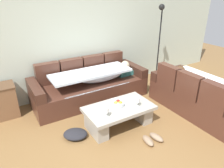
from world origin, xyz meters
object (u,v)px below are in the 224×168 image
(couch_along_wall, at_px, (92,85))
(crumpled_garment, at_px, (75,134))
(couch_near_window, at_px, (198,96))
(wine_glass_near_left, at_px, (106,110))
(wine_glass_near_right, at_px, (138,100))
(open_magazine, at_px, (129,102))
(pair_of_shoes, at_px, (152,139))
(floor_lamp, at_px, (159,39))
(fruit_bowl, at_px, (117,103))
(coffee_table, at_px, (119,114))

(couch_along_wall, bearing_deg, crumpled_garment, -127.55)
(couch_along_wall, height_order, couch_near_window, same)
(wine_glass_near_left, relative_size, wine_glass_near_right, 1.00)
(wine_glass_near_left, bearing_deg, crumpled_garment, 153.60)
(open_magazine, bearing_deg, couch_along_wall, 96.24)
(couch_along_wall, distance_m, open_magazine, 1.14)
(couch_near_window, distance_m, wine_glass_near_right, 1.36)
(couch_near_window, relative_size, pair_of_shoes, 5.82)
(floor_lamp, bearing_deg, open_magazine, -145.79)
(floor_lamp, relative_size, crumpled_garment, 4.88)
(open_magazine, xyz_separation_m, floor_lamp, (1.72, 1.17, 0.73))
(wine_glass_near_left, xyz_separation_m, open_magazine, (0.59, 0.21, -0.11))
(wine_glass_near_right, relative_size, crumpled_garment, 0.42)
(couch_along_wall, xyz_separation_m, fruit_bowl, (-0.03, -1.11, 0.09))
(coffee_table, xyz_separation_m, pair_of_shoes, (0.22, -0.65, -0.19))
(wine_glass_near_right, height_order, crumpled_garment, wine_glass_near_right)
(open_magazine, distance_m, crumpled_garment, 1.11)
(couch_along_wall, relative_size, pair_of_shoes, 7.46)
(fruit_bowl, xyz_separation_m, wine_glass_near_left, (-0.34, -0.22, 0.08))
(floor_lamp, bearing_deg, wine_glass_near_left, -149.17)
(fruit_bowl, distance_m, wine_glass_near_right, 0.37)
(wine_glass_near_right, bearing_deg, wine_glass_near_left, -179.38)
(couch_along_wall, relative_size, crumpled_garment, 6.17)
(wine_glass_near_left, distance_m, pair_of_shoes, 0.88)
(floor_lamp, bearing_deg, coffee_table, -148.08)
(pair_of_shoes, height_order, crumpled_garment, crumpled_garment)
(pair_of_shoes, bearing_deg, fruit_bowl, 107.15)
(wine_glass_near_right, bearing_deg, couch_near_window, -10.35)
(wine_glass_near_left, relative_size, pair_of_shoes, 0.50)
(coffee_table, bearing_deg, pair_of_shoes, -71.13)
(floor_lamp, bearing_deg, couch_near_window, -102.40)
(floor_lamp, bearing_deg, wine_glass_near_right, -140.78)
(wine_glass_near_right, relative_size, pair_of_shoes, 0.50)
(fruit_bowl, distance_m, crumpled_garment, 0.88)
(couch_along_wall, relative_size, fruit_bowl, 8.81)
(open_magazine, relative_size, floor_lamp, 0.14)
(couch_near_window, relative_size, crumpled_garment, 4.81)
(coffee_table, xyz_separation_m, wine_glass_near_right, (0.29, -0.14, 0.26))
(fruit_bowl, xyz_separation_m, wine_glass_near_right, (0.29, -0.21, 0.08))
(coffee_table, distance_m, fruit_bowl, 0.19)
(couch_near_window, xyz_separation_m, pair_of_shoes, (-1.40, -0.27, -0.29))
(fruit_bowl, bearing_deg, couch_near_window, -15.60)
(couch_near_window, bearing_deg, wine_glass_near_right, 79.65)
(couch_along_wall, xyz_separation_m, wine_glass_near_right, (0.26, -1.32, 0.17))
(couch_near_window, bearing_deg, couch_along_wall, 45.55)
(wine_glass_near_left, bearing_deg, couch_along_wall, 74.39)
(couch_along_wall, bearing_deg, wine_glass_near_right, -78.79)
(crumpled_garment, bearing_deg, fruit_bowl, -1.13)
(wine_glass_near_left, bearing_deg, couch_near_window, -6.87)
(wine_glass_near_right, xyz_separation_m, crumpled_garment, (-1.10, 0.23, -0.44))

